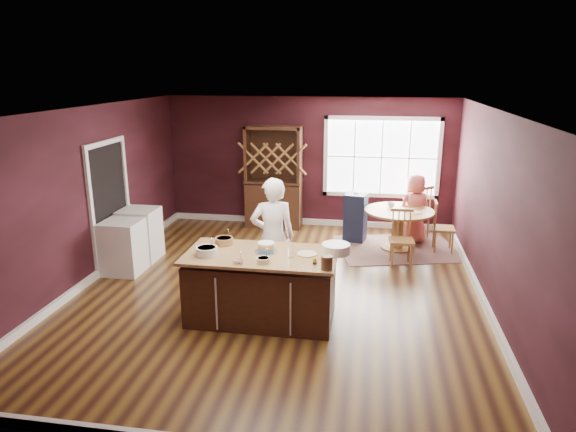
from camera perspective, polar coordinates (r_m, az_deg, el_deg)
The scene contains 28 objects.
room_shell at distance 7.45m, azimuth -1.06°, elevation 1.34°, with size 7.00×7.00×7.00m.
window at distance 10.69m, azimuth 10.35°, elevation 6.43°, with size 2.36×0.10×1.66m, color white, non-canonical shape.
doorway at distance 9.07m, azimuth -19.12°, elevation 1.01°, with size 0.08×1.26×2.13m, color white, non-canonical shape.
kitchen_island at distance 6.89m, azimuth -2.97°, elevation -7.97°, with size 1.98×1.04×0.92m.
dining_table at distance 9.67m, azimuth 12.20°, elevation -0.58°, with size 1.27×1.27×0.75m.
baker at distance 7.44m, azimuth -1.71°, elevation -2.40°, with size 0.65×0.43×1.77m, color white.
layer_cake at distance 6.75m, azimuth -2.46°, elevation -3.49°, with size 0.31×0.31×0.13m, color white, non-canonical shape.
bowl_blue at distance 6.71m, azimuth -9.02°, elevation -3.89°, with size 0.29×0.29×0.11m, color white.
bowl_yellow at distance 7.09m, azimuth -7.11°, elevation -2.77°, with size 0.25×0.25×0.09m, color #A66F3B.
bowl_pink at distance 6.39m, azimuth -5.58°, elevation -5.06°, with size 0.14×0.14×0.05m, color white.
bowl_olive at distance 6.40m, azimuth -2.75°, elevation -4.93°, with size 0.17×0.17×0.06m, color beige.
drinking_glass at distance 6.54m, azimuth 0.25°, elevation -4.03°, with size 0.07×0.07×0.15m, color silver.
dinner_plate at distance 6.67m, azimuth 2.10°, elevation -4.23°, with size 0.26×0.26×0.02m, color beige.
white_tub at distance 6.73m, azimuth 5.33°, elevation -3.63°, with size 0.37×0.37×0.13m, color beige.
stoneware_crock at distance 6.18m, azimuth 4.32°, elevation -5.19°, with size 0.14×0.14×0.17m, color brown.
toy_figurine at distance 6.34m, azimuth 2.99°, elevation -5.02°, with size 0.05×0.05×0.09m, color #DBB607, non-canonical shape.
rug at distance 9.83m, azimuth 12.02°, elevation -3.53°, with size 2.15×1.66×0.01m, color brown.
chair_east at distance 9.78m, azimuth 16.93°, elevation -1.10°, with size 0.40×0.38×0.95m, color brown, non-canonical shape.
chair_south at distance 8.88m, azimuth 12.53°, elevation -2.42°, with size 0.41×0.39×0.97m, color brown, non-canonical shape.
chair_north at distance 10.40m, azimuth 14.06°, elevation 0.53°, with size 0.46×0.43×1.09m, color brown, non-canonical shape.
seated_woman at distance 10.07m, azimuth 13.87°, elevation 0.80°, with size 0.66×0.43×1.34m, color #C05C56.
high_chair at distance 10.01m, azimuth 7.50°, elevation -0.03°, with size 0.40×0.40×0.98m, color black, non-canonical shape.
toddler at distance 9.92m, azimuth 7.88°, elevation 1.71°, with size 0.18×0.14×0.26m, color #8CA5BF, non-canonical shape.
table_plate at distance 9.49m, azimuth 14.05°, elevation 0.39°, with size 0.18×0.18×0.01m, color beige.
table_cup at distance 9.75m, azimuth 11.37°, elevation 1.24°, with size 0.13×0.13×0.10m, color white.
hutch at distance 10.72m, azimuth -1.60°, elevation 4.31°, with size 1.16×0.48×2.12m, color black.
washer at distance 8.81m, azimuth -17.85°, elevation -3.29°, with size 0.60×0.58×0.88m, color silver.
dryer at distance 9.35m, azimuth -16.11°, elevation -1.95°, with size 0.62×0.60×0.90m, color white.
Camera 1 is at (1.31, -7.08, 3.24)m, focal length 32.00 mm.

